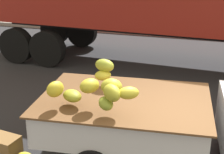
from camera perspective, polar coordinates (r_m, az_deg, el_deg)
name	(u,v)px	position (r m, az deg, el deg)	size (l,w,h in m)	color
curb_strip	(211,36)	(14.18, 16.21, 6.59)	(80.00, 0.80, 0.16)	gray
produce_crate	(4,145)	(6.25, -17.57, -10.73)	(0.52, 0.36, 0.30)	olive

